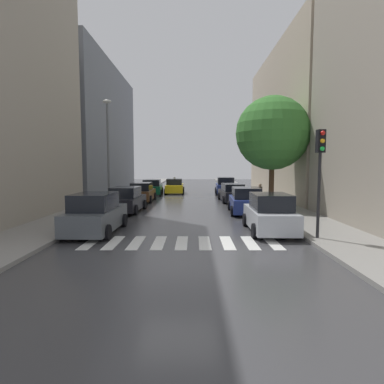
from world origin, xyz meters
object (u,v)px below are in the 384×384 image
at_px(parked_car_right_second, 246,201).
at_px(taxi_midroad, 175,186).
at_px(street_tree_right, 272,133).
at_px(parked_car_left_nearest, 96,214).
at_px(lamp_post_left, 108,146).
at_px(parked_car_left_fourth, 152,187).
at_px(pedestrian_foreground, 260,194).
at_px(parked_car_right_fourth, 225,186).
at_px(parked_car_right_nearest, 270,214).
at_px(parked_car_left_third, 142,193).
at_px(parked_car_left_second, 126,200).
at_px(traffic_light_right_corner, 320,159).
at_px(parked_car_right_third, 232,193).

height_order(parked_car_right_second, taxi_midroad, taxi_midroad).
distance_m(parked_car_right_second, street_tree_right, 5.42).
relative_size(parked_car_left_nearest, lamp_post_left, 0.57).
relative_size(parked_car_left_fourth, pedestrian_foreground, 3.02).
bearing_deg(taxi_midroad, parked_car_right_fourth, -101.33).
bearing_deg(pedestrian_foreground, parked_car_left_fourth, 128.31).
relative_size(parked_car_right_nearest, parked_car_right_fourth, 0.93).
xyz_separation_m(parked_car_right_nearest, lamp_post_left, (-9.51, 7.90, 3.59)).
xyz_separation_m(parked_car_left_third, parked_car_right_second, (7.71, -6.52, 0.02)).
height_order(parked_car_left_nearest, parked_car_right_fourth, parked_car_right_fourth).
distance_m(parked_car_left_fourth, parked_car_right_nearest, 20.09).
height_order(street_tree_right, lamp_post_left, street_tree_right).
bearing_deg(parked_car_right_second, parked_car_left_third, 52.48).
xyz_separation_m(pedestrian_foreground, lamp_post_left, (-10.96, -1.08, 3.46)).
height_order(parked_car_left_second, pedestrian_foreground, pedestrian_foreground).
bearing_deg(parked_car_left_nearest, parked_car_left_fourth, 0.93).
relative_size(parked_car_right_second, pedestrian_foreground, 2.63).
height_order(parked_car_left_nearest, street_tree_right, street_tree_right).
height_order(parked_car_right_fourth, taxi_midroad, parked_car_right_fourth).
distance_m(parked_car_left_nearest, traffic_light_right_corner, 9.86).
distance_m(parked_car_left_nearest, parked_car_right_fourth, 20.56).
xyz_separation_m(traffic_light_right_corner, lamp_post_left, (-11.00, 9.69, 1.13)).
distance_m(parked_car_left_third, parked_car_right_third, 7.64).
relative_size(parked_car_left_second, street_tree_right, 0.55).
xyz_separation_m(parked_car_left_fourth, parked_car_right_third, (7.63, -6.37, -0.03)).
xyz_separation_m(parked_car_left_nearest, parked_car_right_fourth, (7.80, 19.02, 0.00)).
xyz_separation_m(parked_car_left_nearest, parked_car_left_fourth, (0.07, 18.70, -0.09)).
bearing_deg(parked_car_left_fourth, taxi_midroad, -62.61).
distance_m(parked_car_right_fourth, taxi_midroad, 5.54).
distance_m(parked_car_left_second, street_tree_right, 11.00).
height_order(pedestrian_foreground, street_tree_right, street_tree_right).
relative_size(parked_car_right_nearest, parked_car_right_second, 0.99).
xyz_separation_m(parked_car_left_nearest, street_tree_right, (9.91, 7.97, 4.44)).
distance_m(street_tree_right, lamp_post_left, 11.53).
xyz_separation_m(parked_car_right_second, taxi_midroad, (-5.41, 14.18, -0.01)).
bearing_deg(parked_car_right_third, taxi_midroad, 32.30).
bearing_deg(parked_car_right_fourth, parked_car_right_third, -178.68).
height_order(parked_car_left_third, parked_car_left_fourth, parked_car_left_third).
distance_m(parked_car_left_nearest, parked_car_left_fourth, 18.70).
xyz_separation_m(parked_car_left_second, parked_car_right_fourth, (7.80, 12.60, 0.07)).
relative_size(parked_car_left_nearest, parked_car_right_second, 1.04).
relative_size(pedestrian_foreground, lamp_post_left, 0.21).
distance_m(taxi_midroad, pedestrian_foreground, 12.92).
bearing_deg(parked_car_right_fourth, parked_car_left_fourth, 94.57).
bearing_deg(street_tree_right, pedestrian_foreground, 114.03).
bearing_deg(traffic_light_right_corner, parked_car_right_nearest, 129.88).
xyz_separation_m(parked_car_left_fourth, lamp_post_left, (-1.66, -10.60, 3.66)).
bearing_deg(parked_car_left_nearest, street_tree_right, -50.05).
bearing_deg(parked_car_right_fourth, pedestrian_foreground, -168.74).
relative_size(parked_car_left_third, parked_car_right_fourth, 0.96).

